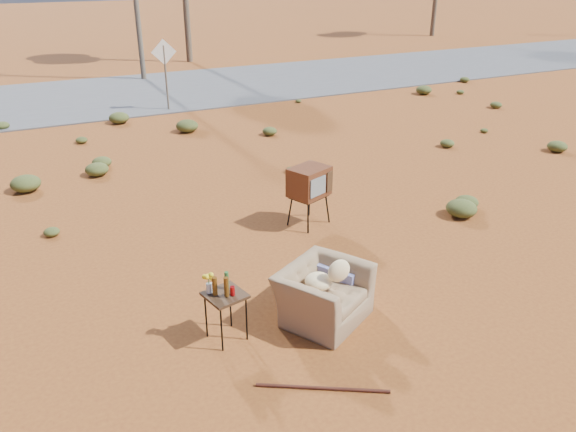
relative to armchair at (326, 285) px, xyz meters
name	(u,v)px	position (x,y,z in m)	size (l,w,h in m)	color
ground	(302,316)	(-0.30, 0.09, -0.45)	(140.00, 140.00, 0.00)	brown
highway	(104,96)	(-0.30, 15.09, -0.43)	(140.00, 7.00, 0.04)	#565659
armchair	(326,285)	(0.00, 0.00, 0.00)	(1.44, 1.36, 0.97)	#896B4A
tv_unit	(309,183)	(1.15, 2.60, 0.34)	(0.81, 0.73, 1.07)	black
side_table	(221,292)	(-1.40, 0.11, 0.22)	(0.53, 0.53, 0.92)	#382614
rusty_bar	(323,388)	(-0.76, -1.26, -0.43)	(0.04, 0.04, 1.48)	#451B12
road_sign	(165,62)	(1.20, 12.09, 1.05)	(0.78, 0.06, 2.19)	brown
scrub_patch	(156,202)	(-1.13, 4.50, -0.31)	(17.49, 8.07, 0.33)	#4A4F22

